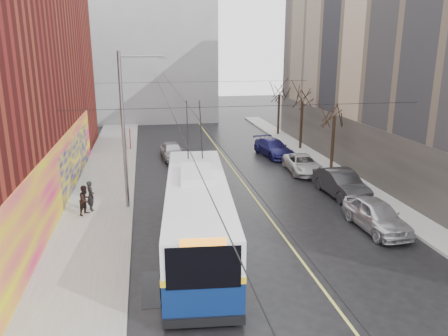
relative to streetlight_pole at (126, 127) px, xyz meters
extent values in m
plane|color=black|center=(6.14, -10.00, -4.85)|extent=(140.00, 140.00, 0.00)
cube|color=gray|center=(-1.86, 2.00, -4.77)|extent=(4.00, 60.00, 0.15)
cube|color=gray|center=(15.14, 2.00, -4.77)|extent=(2.00, 60.00, 0.15)
cube|color=#BFB74C|center=(7.64, 4.00, -4.84)|extent=(0.12, 50.00, 0.01)
cube|color=#E80577|center=(-3.82, 0.00, -2.85)|extent=(0.08, 28.00, 4.00)
cube|color=#0B048B|center=(-3.78, 6.00, -3.25)|extent=(0.06, 12.00, 3.20)
cube|color=#4C4742|center=(16.11, 4.00, -2.85)|extent=(0.06, 36.00, 4.00)
cube|color=gray|center=(0.14, 35.00, 4.15)|extent=(20.00, 12.00, 18.00)
cylinder|color=slate|center=(-0.16, 0.00, -0.35)|extent=(0.20, 0.20, 9.00)
cube|color=maroon|center=(0.19, 0.00, -0.65)|extent=(0.04, 0.60, 1.10)
cylinder|color=slate|center=(1.04, 0.00, 3.85)|extent=(2.40, 0.10, 0.10)
cube|color=slate|center=(2.14, 0.00, 3.75)|extent=(0.50, 0.22, 0.12)
cylinder|color=black|center=(2.34, 5.00, 1.35)|extent=(0.02, 60.00, 0.02)
cylinder|color=black|center=(3.34, 5.00, 1.35)|extent=(0.02, 60.00, 0.02)
cylinder|color=black|center=(6.14, -4.00, 1.55)|extent=(18.00, 0.02, 0.02)
cylinder|color=black|center=(6.14, 12.00, 1.55)|extent=(18.00, 0.02, 0.02)
cylinder|color=black|center=(15.14, 6.00, -2.75)|extent=(0.24, 0.24, 4.20)
cylinder|color=black|center=(15.14, 13.00, -2.61)|extent=(0.24, 0.24, 4.48)
cylinder|color=black|center=(15.14, 20.00, -2.66)|extent=(0.24, 0.24, 4.37)
cube|color=black|center=(1.77, -9.18, -4.84)|extent=(2.30, 2.79, 0.01)
ellipsoid|color=slate|center=(5.10, -1.96, 2.96)|extent=(0.44, 0.20, 0.12)
ellipsoid|color=slate|center=(4.00, -0.27, 3.85)|extent=(0.44, 0.20, 0.12)
ellipsoid|color=slate|center=(3.28, 2.13, 1.16)|extent=(0.44, 0.20, 0.12)
cube|color=#0A1D4D|center=(3.27, -5.81, -3.84)|extent=(3.91, 12.95, 1.59)
cube|color=silver|center=(3.27, -5.81, -2.35)|extent=(3.91, 12.95, 1.38)
cube|color=yellow|center=(3.27, -5.81, -3.04)|extent=(3.95, 12.99, 0.23)
cube|color=black|center=(2.70, -12.17, -2.51)|extent=(2.44, 0.26, 1.49)
cube|color=black|center=(3.85, 0.55, -2.51)|extent=(2.44, 0.26, 1.27)
cube|color=black|center=(1.88, -5.68, -2.46)|extent=(1.10, 11.64, 1.06)
cube|color=black|center=(4.67, -5.94, -2.46)|extent=(1.10, 11.64, 1.06)
cube|color=silver|center=(3.37, -4.75, -1.50)|extent=(1.77, 3.31, 0.32)
cube|color=black|center=(2.69, -12.21, -4.48)|extent=(2.76, 0.38, 0.32)
cylinder|color=black|center=(1.51, -9.92, -4.32)|extent=(0.41, 1.09, 1.06)
cylinder|color=black|center=(4.27, -10.17, -4.32)|extent=(0.41, 1.09, 1.06)
cylinder|color=black|center=(2.28, -1.45, -4.32)|extent=(0.41, 1.09, 1.06)
cylinder|color=black|center=(5.04, -1.70, -4.32)|extent=(0.41, 1.09, 1.06)
cylinder|color=black|center=(3.34, -1.02, 0.04)|extent=(0.40, 3.68, 2.61)
cylinder|color=black|center=(4.08, -1.08, 0.04)|extent=(0.40, 3.68, 2.61)
imported|color=silver|center=(12.62, -5.37, -4.05)|extent=(2.05, 4.73, 1.59)
imported|color=#292A2C|center=(13.14, -0.03, -4.02)|extent=(2.04, 5.11, 1.65)
imported|color=#B9BABC|center=(12.65, 5.61, -4.18)|extent=(2.49, 4.89, 1.32)
imported|color=#1A1855|center=(11.94, 11.00, -4.12)|extent=(2.82, 5.29, 1.46)
imported|color=#B5B6BB|center=(3.17, 11.53, -4.13)|extent=(2.07, 4.35, 1.44)
imported|color=black|center=(-2.18, -0.27, -3.82)|extent=(0.65, 0.76, 1.76)
imported|color=black|center=(-2.41, -0.85, -3.85)|extent=(0.99, 1.04, 1.68)
camera|label=1|loc=(1.09, -24.71, 4.31)|focal=35.00mm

